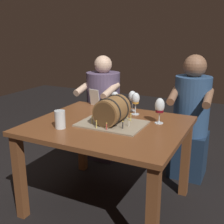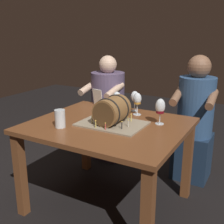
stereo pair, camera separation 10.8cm
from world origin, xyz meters
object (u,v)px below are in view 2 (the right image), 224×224
object	(u,v)px
dining_table	(108,136)
person_seated_right	(194,124)
barrel_cake	(112,112)
person_seated_left	(108,111)
menu_card	(98,97)
wine_glass_red	(160,107)
wine_glass_empty	(135,97)
wine_glass_white	(117,99)
wine_glass_amber	(137,100)
beer_pint	(60,119)

from	to	relation	value
dining_table	person_seated_right	distance (m)	0.94
barrel_cake	person_seated_left	bearing A→B (deg)	122.35
menu_card	barrel_cake	bearing A→B (deg)	-36.28
wine_glass_red	dining_table	bearing A→B (deg)	-152.28
dining_table	menu_card	world-z (taller)	menu_card
wine_glass_empty	wine_glass_white	world-z (taller)	wine_glass_white
wine_glass_amber	person_seated_right	distance (m)	0.68
beer_pint	wine_glass_empty	bearing A→B (deg)	66.34
wine_glass_red	wine_glass_amber	bearing A→B (deg)	150.98
beer_pint	person_seated_left	xyz separation A→B (m)	(-0.21, 1.06, -0.23)
wine_glass_amber	person_seated_left	distance (m)	0.81
wine_glass_empty	person_seated_right	xyz separation A→B (m)	(0.45, 0.39, -0.29)
wine_glass_white	wine_glass_empty	bearing A→B (deg)	55.52
menu_card	wine_glass_empty	bearing A→B (deg)	10.48
wine_glass_red	person_seated_right	world-z (taller)	person_seated_right
wine_glass_red	person_seated_left	size ratio (longest dim) A/B	0.17
dining_table	barrel_cake	distance (m)	0.21
barrel_cake	wine_glass_red	size ratio (longest dim) A/B	2.46
dining_table	person_seated_right	bearing A→B (deg)	59.42
barrel_cake	menu_card	bearing A→B (deg)	133.18
wine_glass_amber	person_seated_left	world-z (taller)	person_seated_left
wine_glass_amber	menu_card	distance (m)	0.47
barrel_cake	menu_card	world-z (taller)	barrel_cake
barrel_cake	beer_pint	world-z (taller)	barrel_cake
wine_glass_amber	wine_glass_empty	world-z (taller)	wine_glass_amber
wine_glass_red	person_seated_right	xyz separation A→B (m)	(0.13, 0.63, -0.29)
dining_table	wine_glass_empty	xyz separation A→B (m)	(0.03, 0.42, 0.24)
barrel_cake	wine_glass_white	distance (m)	0.30
wine_glass_amber	wine_glass_empty	xyz separation A→B (m)	(-0.07, 0.09, -0.00)
barrel_cake	beer_pint	distance (m)	0.39
barrel_cake	dining_table	bearing A→B (deg)	171.27
wine_glass_empty	wine_glass_white	size ratio (longest dim) A/B	0.94
menu_card	person_seated_right	distance (m)	0.96
wine_glass_red	menu_card	xyz separation A→B (m)	(-0.72, 0.24, -0.05)
wine_glass_empty	person_seated_right	size ratio (longest dim) A/B	0.15
person_seated_left	barrel_cake	bearing A→B (deg)	-57.65
barrel_cake	beer_pint	size ratio (longest dim) A/B	3.69
wine_glass_empty	beer_pint	size ratio (longest dim) A/B	1.35
menu_card	person_seated_right	xyz separation A→B (m)	(0.84, 0.39, -0.24)
dining_table	menu_card	xyz separation A→B (m)	(-0.36, 0.42, 0.19)
dining_table	wine_glass_empty	distance (m)	0.48
wine_glass_empty	menu_card	xyz separation A→B (m)	(-0.39, 0.00, -0.05)
barrel_cake	wine_glass_amber	distance (m)	0.34
wine_glass_white	beer_pint	distance (m)	0.56
wine_glass_amber	beer_pint	size ratio (longest dim) A/B	1.42
wine_glass_empty	wine_glass_red	bearing A→B (deg)	-35.99
person_seated_right	barrel_cake	bearing A→B (deg)	-118.36
person_seated_left	wine_glass_amber	bearing A→B (deg)	-40.05
wine_glass_red	beer_pint	world-z (taller)	wine_glass_red
beer_pint	person_seated_right	bearing A→B (deg)	54.91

